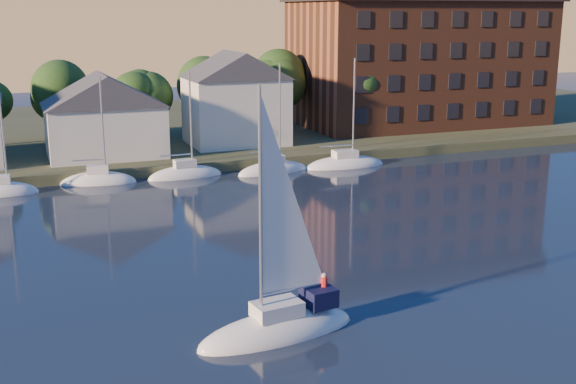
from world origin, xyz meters
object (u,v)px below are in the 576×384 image
condo_block (419,53)px  clubhouse_centre (104,114)px  hero_sailboat (280,323)px  clubhouse_east (235,97)px

condo_block → clubhouse_centre: bearing=-168.8°
clubhouse_centre → hero_sailboat: bearing=-86.7°
clubhouse_centre → condo_block: (40.00, 7.95, 4.66)m
clubhouse_east → condo_block: bearing=12.9°
clubhouse_centre → hero_sailboat: (2.41, -42.21, -4.58)m
condo_block → hero_sailboat: 63.35m
condo_block → hero_sailboat: (-37.59, -50.15, -9.24)m
clubhouse_east → clubhouse_centre: bearing=-171.9°
clubhouse_centre → condo_block: size_ratio=0.37×
condo_block → hero_sailboat: condo_block is taller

